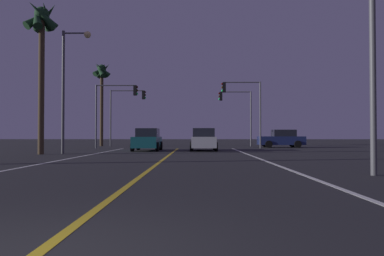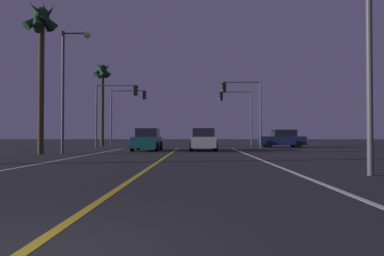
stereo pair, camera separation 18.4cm
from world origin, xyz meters
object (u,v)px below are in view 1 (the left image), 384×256
object	(u,v)px
car_oncoming	(147,140)
palm_tree_left_far	(102,78)
traffic_light_near_right	(242,99)
palm_tree_left_mid	(42,31)
traffic_light_far_right	(236,106)
traffic_light_far_left	(127,105)
street_lamp_right_near	(349,21)
car_crossing_side	(282,139)
car_ahead_far	(203,140)
traffic_light_near_left	(116,101)
street_lamp_left_mid	(70,76)

from	to	relation	value
car_oncoming	palm_tree_left_far	distance (m)	14.52
traffic_light_near_right	palm_tree_left_mid	distance (m)	17.23
traffic_light_far_right	traffic_light_far_left	xyz separation A→B (m)	(-11.36, -0.00, 0.11)
traffic_light_near_right	street_lamp_right_near	size ratio (longest dim) A/B	0.84
car_crossing_side	car_ahead_far	distance (m)	10.38
traffic_light_near_left	traffic_light_far_left	distance (m)	5.50
palm_tree_left_mid	traffic_light_near_left	bearing A→B (deg)	76.26
car_oncoming	palm_tree_left_far	bearing A→B (deg)	-150.11
traffic_light_far_right	street_lamp_right_near	distance (m)	26.88
traffic_light_near_left	street_lamp_right_near	xyz separation A→B (m)	(11.72, -21.37, 0.35)
palm_tree_left_mid	street_lamp_left_mid	bearing A→B (deg)	21.65
palm_tree_left_mid	car_crossing_side	bearing A→B (deg)	34.86
traffic_light_near_right	traffic_light_far_left	bearing A→B (deg)	-25.88
car_ahead_far	street_lamp_left_mid	distance (m)	10.68
car_oncoming	traffic_light_far_left	bearing A→B (deg)	-160.99
car_oncoming	traffic_light_near_right	bearing A→B (deg)	120.96
car_ahead_far	traffic_light_near_left	distance (m)	9.61
car_oncoming	traffic_light_near_right	world-z (taller)	traffic_light_near_right
traffic_light_far_left	street_lamp_left_mid	xyz separation A→B (m)	(-0.85, -14.83, 0.59)
palm_tree_left_mid	palm_tree_left_far	xyz separation A→B (m)	(-0.58, 16.50, -0.31)
car_oncoming	street_lamp_left_mid	distance (m)	7.59
traffic_light_far_right	traffic_light_far_left	bearing A→B (deg)	0.00
car_crossing_side	street_lamp_left_mid	size ratio (longest dim) A/B	0.55
car_crossing_side	traffic_light_near_right	world-z (taller)	traffic_light_near_right
car_ahead_far	traffic_light_near_left	xyz separation A→B (m)	(-7.72, 4.57, 3.43)
car_crossing_side	car_oncoming	size ratio (longest dim) A/B	1.00
car_ahead_far	palm_tree_left_far	bearing A→B (deg)	43.95
traffic_light_near_right	palm_tree_left_mid	bearing A→B (deg)	35.92
car_ahead_far	traffic_light_far_right	distance (m)	11.23
street_lamp_left_mid	palm_tree_left_far	world-z (taller)	palm_tree_left_far
car_crossing_side	traffic_light_far_right	distance (m)	6.13
traffic_light_near_right	street_lamp_left_mid	world-z (taller)	street_lamp_left_mid
traffic_light_far_left	street_lamp_right_near	distance (m)	29.34
car_crossing_side	traffic_light_near_right	bearing A→B (deg)	31.07
car_oncoming	palm_tree_left_far	xyz separation A→B (m)	(-6.47, 11.26, 6.50)
traffic_light_near_right	traffic_light_far_left	size ratio (longest dim) A/B	1.01
traffic_light_far_left	street_lamp_right_near	world-z (taller)	street_lamp_right_near
car_crossing_side	street_lamp_right_near	size ratio (longest dim) A/B	0.61
car_crossing_side	car_oncoming	distance (m)	13.88
traffic_light_far_right	car_crossing_side	bearing A→B (deg)	143.09
car_ahead_far	traffic_light_far_right	size ratio (longest dim) A/B	0.75
street_lamp_right_near	street_lamp_left_mid	xyz separation A→B (m)	(-12.62, 12.05, 0.38)
car_crossing_side	traffic_light_near_right	size ratio (longest dim) A/B	0.72
traffic_light_near_right	street_lamp_right_near	world-z (taller)	street_lamp_right_near
traffic_light_near_left	traffic_light_far_right	world-z (taller)	traffic_light_far_right
traffic_light_far_left	street_lamp_left_mid	distance (m)	14.86
palm_tree_left_mid	palm_tree_left_far	distance (m)	16.51
traffic_light_near_right	traffic_light_far_right	bearing A→B (deg)	-90.23
traffic_light_near_left	street_lamp_right_near	size ratio (longest dim) A/B	0.81
car_crossing_side	palm_tree_left_mid	bearing A→B (deg)	34.86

